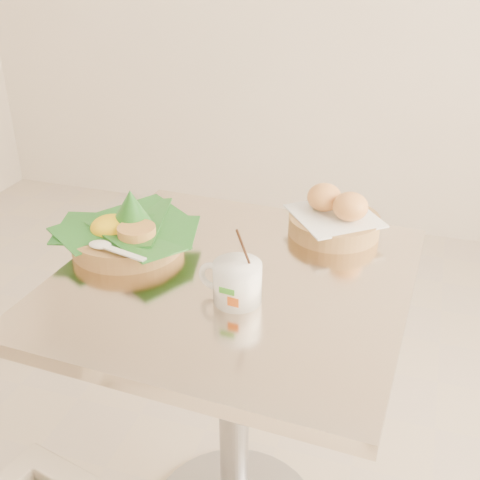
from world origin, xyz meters
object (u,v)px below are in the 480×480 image
(cafe_table, at_px, (234,362))
(coffee_mug, at_px, (236,281))
(bread_basket, at_px, (335,218))
(rice_basket, at_px, (127,231))

(cafe_table, xyz_separation_m, coffee_mug, (0.03, -0.08, 0.26))
(bread_basket, xyz_separation_m, coffee_mug, (-0.13, -0.34, 0.00))
(cafe_table, xyz_separation_m, rice_basket, (-0.26, 0.05, 0.26))
(cafe_table, relative_size, rice_basket, 2.44)
(rice_basket, height_order, coffee_mug, coffee_mug)
(rice_basket, bearing_deg, cafe_table, -9.92)
(bread_basket, bearing_deg, coffee_mug, -110.52)
(cafe_table, distance_m, bread_basket, 0.40)
(cafe_table, distance_m, coffee_mug, 0.28)
(cafe_table, distance_m, rice_basket, 0.37)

